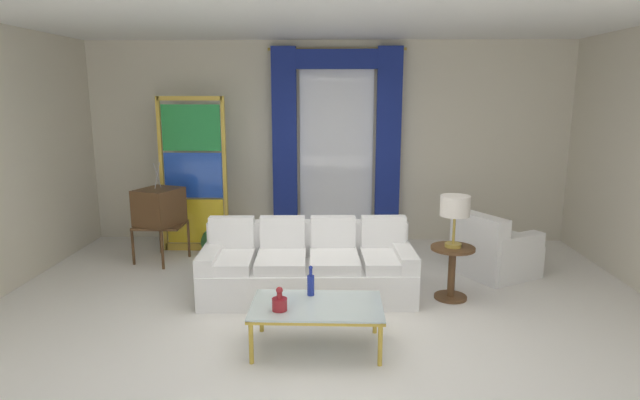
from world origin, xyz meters
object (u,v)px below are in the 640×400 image
(armchair_white, at_px, (493,252))
(table_lamp_brass, at_px, (455,208))
(vintage_tv, at_px, (159,208))
(coffee_table, at_px, (317,308))
(bottle_blue_decanter, at_px, (311,284))
(bottle_crystal_tall, at_px, (280,303))
(round_side_table, at_px, (452,268))
(peacock_figurine, at_px, (215,243))
(couch_white_long, at_px, (308,268))
(stained_glass_divider, at_px, (194,178))

(armchair_white, distance_m, table_lamp_brass, 1.29)
(vintage_tv, bearing_deg, coffee_table, -47.64)
(table_lamp_brass, bearing_deg, armchair_white, 49.93)
(bottle_blue_decanter, xyz_separation_m, vintage_tv, (-2.14, 2.20, 0.21))
(bottle_crystal_tall, distance_m, round_side_table, 2.21)
(coffee_table, distance_m, bottle_crystal_tall, 0.36)
(bottle_blue_decanter, bearing_deg, round_side_table, 33.01)
(bottle_crystal_tall, bearing_deg, armchair_white, 41.24)
(peacock_figurine, xyz_separation_m, round_side_table, (2.94, -1.33, 0.14))
(coffee_table, bearing_deg, bottle_crystal_tall, -156.40)
(bottle_crystal_tall, height_order, peacock_figurine, bottle_crystal_tall)
(bottle_blue_decanter, distance_m, vintage_tv, 3.07)
(bottle_blue_decanter, bearing_deg, table_lamp_brass, 33.01)
(round_side_table, distance_m, table_lamp_brass, 0.67)
(coffee_table, xyz_separation_m, table_lamp_brass, (1.45, 1.19, 0.65))
(armchair_white, relative_size, peacock_figurine, 1.85)
(peacock_figurine, bearing_deg, armchair_white, -8.14)
(bottle_crystal_tall, xyz_separation_m, armchair_white, (2.44, 2.14, -0.19))
(coffee_table, xyz_separation_m, bottle_crystal_tall, (-0.31, -0.14, 0.11))
(peacock_figurine, bearing_deg, couch_white_long, -42.48)
(coffee_table, height_order, table_lamp_brass, table_lamp_brass)
(bottle_blue_decanter, height_order, round_side_table, bottle_blue_decanter)
(armchair_white, height_order, peacock_figurine, armchair_white)
(vintage_tv, bearing_deg, bottle_blue_decanter, -45.84)
(coffee_table, distance_m, bottle_blue_decanter, 0.27)
(bottle_blue_decanter, distance_m, armchair_white, 2.84)
(stained_glass_divider, relative_size, peacock_figurine, 3.67)
(couch_white_long, xyz_separation_m, table_lamp_brass, (1.60, -0.09, 0.72))
(vintage_tv, relative_size, stained_glass_divider, 0.61)
(coffee_table, bearing_deg, vintage_tv, 132.36)
(bottle_crystal_tall, height_order, round_side_table, bottle_crystal_tall)
(stained_glass_divider, bearing_deg, armchair_white, -12.84)
(bottle_blue_decanter, relative_size, armchair_white, 0.26)
(coffee_table, distance_m, armchair_white, 2.92)
(coffee_table, xyz_separation_m, peacock_figurine, (-1.50, 2.52, -0.15))
(round_side_table, xyz_separation_m, table_lamp_brass, (-0.00, 0.00, 0.67))
(bottle_blue_decanter, distance_m, bottle_crystal_tall, 0.43)
(armchair_white, bearing_deg, table_lamp_brass, -130.07)
(bottle_blue_decanter, height_order, vintage_tv, vintage_tv)
(round_side_table, bearing_deg, peacock_figurine, 155.71)
(couch_white_long, distance_m, armchair_white, 2.39)
(peacock_figurine, bearing_deg, table_lamp_brass, -24.29)
(coffee_table, xyz_separation_m, bottle_blue_decanter, (-0.06, 0.21, 0.15))
(table_lamp_brass, bearing_deg, bottle_blue_decanter, -146.99)
(couch_white_long, bearing_deg, table_lamp_brass, -3.37)
(bottle_blue_decanter, bearing_deg, armchair_white, 39.26)
(stained_glass_divider, distance_m, table_lamp_brass, 3.72)
(coffee_table, bearing_deg, round_side_table, 39.53)
(coffee_table, distance_m, stained_glass_divider, 3.52)
(bottle_crystal_tall, bearing_deg, round_side_table, 37.08)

